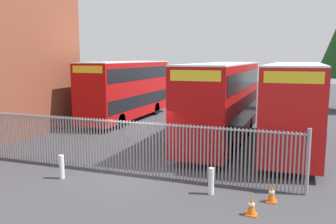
# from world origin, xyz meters

# --- Properties ---
(ground_plane) EXTENTS (100.00, 100.00, 0.00)m
(ground_plane) POSITION_xyz_m (0.00, 8.00, 0.00)
(ground_plane) COLOR #3D3D42
(palisade_fence) EXTENTS (14.90, 0.14, 2.35)m
(palisade_fence) POSITION_xyz_m (-0.79, 0.00, 1.18)
(palisade_fence) COLOR gray
(palisade_fence) RESTS_ON ground
(double_decker_bus_near_gate) EXTENTS (2.54, 10.81, 4.42)m
(double_decker_bus_near_gate) POSITION_xyz_m (2.21, 6.55, 2.42)
(double_decker_bus_near_gate) COLOR #B70C0C
(double_decker_bus_near_gate) RESTS_ON ground
(double_decker_bus_behind_fence_left) EXTENTS (2.54, 10.81, 4.42)m
(double_decker_bus_behind_fence_left) POSITION_xyz_m (5.96, 6.56, 2.42)
(double_decker_bus_behind_fence_left) COLOR red
(double_decker_bus_behind_fence_left) RESTS_ON ground
(double_decker_bus_behind_fence_right) EXTENTS (2.54, 10.81, 4.42)m
(double_decker_bus_behind_fence_right) POSITION_xyz_m (-6.13, 11.70, 2.42)
(double_decker_bus_behind_fence_right) COLOR #B70C0C
(double_decker_bus_behind_fence_right) RESTS_ON ground
(bollard_near_left) EXTENTS (0.20, 0.20, 0.95)m
(bollard_near_left) POSITION_xyz_m (-2.42, -1.52, 0.47)
(bollard_near_left) COLOR silver
(bollard_near_left) RESTS_ON ground
(bollard_center_front) EXTENTS (0.20, 0.20, 0.95)m
(bollard_center_front) POSITION_xyz_m (3.48, -1.10, 0.47)
(bollard_center_front) COLOR silver
(bollard_center_front) RESTS_ON ground
(traffic_cone_by_gate) EXTENTS (0.34, 0.34, 0.59)m
(traffic_cone_by_gate) POSITION_xyz_m (5.02, -2.33, 0.29)
(traffic_cone_by_gate) COLOR orange
(traffic_cone_by_gate) RESTS_ON ground
(traffic_cone_mid_forecourt) EXTENTS (0.34, 0.34, 0.59)m
(traffic_cone_mid_forecourt) POSITION_xyz_m (5.51, -1.08, 0.29)
(traffic_cone_mid_forecourt) COLOR orange
(traffic_cone_mid_forecourt) RESTS_ON ground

